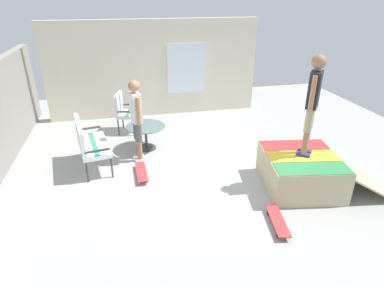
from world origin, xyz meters
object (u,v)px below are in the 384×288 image
(skate_ramp, at_px, (302,171))
(patio_bench, at_px, (87,141))
(patio_chair_near_house, at_px, (124,109))
(skateboard_by_bench, at_px, (141,172))
(person_watching, at_px, (136,115))
(person_skater, at_px, (313,98))
(patio_table, at_px, (146,133))
(skateboard_spare, at_px, (278,221))

(skate_ramp, relative_size, patio_bench, 1.77)
(patio_bench, distance_m, patio_chair_near_house, 1.99)
(patio_chair_near_house, bearing_deg, skate_ramp, -137.57)
(skateboard_by_bench, bearing_deg, person_watching, -0.95)
(patio_bench, height_order, person_skater, person_skater)
(skate_ramp, distance_m, skateboard_by_bench, 3.10)
(patio_chair_near_house, xyz_separation_m, skateboard_by_bench, (-2.41, -0.23, -0.53))
(patio_bench, relative_size, patio_chair_near_house, 1.30)
(patio_table, relative_size, skateboard_by_bench, 1.12)
(patio_bench, distance_m, patio_table, 1.41)
(skate_ramp, height_order, patio_bench, patio_bench)
(patio_bench, height_order, patio_chair_near_house, same)
(patio_chair_near_house, distance_m, skateboard_spare, 4.97)
(skate_ramp, bearing_deg, patio_bench, 67.75)
(skate_ramp, xyz_separation_m, person_skater, (0.07, -0.02, 1.39))
(person_skater, distance_m, skateboard_spare, 2.15)
(skate_ramp, distance_m, person_skater, 1.39)
(patio_bench, height_order, person_watching, person_watching)
(skate_ramp, bearing_deg, skateboard_by_bench, 70.62)
(patio_table, bearing_deg, patio_bench, 118.21)
(patio_chair_near_house, distance_m, person_watching, 1.75)
(person_watching, distance_m, skateboard_by_bench, 1.20)
(skate_ramp, xyz_separation_m, skateboard_by_bench, (1.03, 2.92, -0.24))
(skate_ramp, bearing_deg, skateboard_spare, 136.23)
(skate_ramp, xyz_separation_m, patio_table, (2.26, 2.70, 0.08))
(person_skater, bearing_deg, patio_chair_near_house, 43.17)
(patio_bench, xyz_separation_m, skateboard_by_bench, (-0.58, -1.01, -0.53))
(patio_table, relative_size, person_watching, 0.51)
(patio_bench, relative_size, skateboard_by_bench, 1.65)
(patio_table, height_order, skateboard_spare, patio_table)
(patio_table, xyz_separation_m, person_watching, (-0.51, 0.20, 0.64))
(skateboard_spare, bearing_deg, person_skater, -42.56)
(skateboard_by_bench, relative_size, skateboard_spare, 0.98)
(patio_table, relative_size, skateboard_spare, 1.09)
(skate_ramp, bearing_deg, patio_chair_near_house, 42.43)
(patio_table, xyz_separation_m, skateboard_by_bench, (-1.24, 0.22, -0.32))
(patio_chair_near_house, xyz_separation_m, skateboard_spare, (-4.41, -2.21, -0.53))
(patio_table, bearing_deg, skate_ramp, -129.99)
(skate_ramp, xyz_separation_m, patio_chair_near_house, (3.44, 3.14, 0.29))
(skateboard_by_bench, height_order, skateboard_spare, same)
(patio_chair_near_house, relative_size, skateboard_spare, 1.24)
(person_watching, relative_size, skateboard_spare, 2.15)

